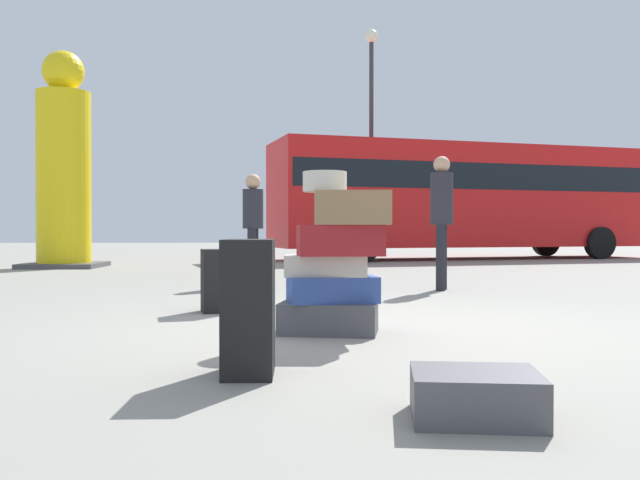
% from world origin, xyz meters
% --- Properties ---
extents(ground_plane, '(80.00, 80.00, 0.00)m').
position_xyz_m(ground_plane, '(0.00, 0.00, 0.00)').
color(ground_plane, gray).
extents(suitcase_tower, '(0.87, 0.61, 1.24)m').
position_xyz_m(suitcase_tower, '(-0.25, -0.27, 0.53)').
color(suitcase_tower, '#4C4C51').
rests_on(suitcase_tower, ground).
extents(suitcase_charcoal_white_trunk, '(0.59, 0.50, 0.20)m').
position_xyz_m(suitcase_charcoal_white_trunk, '(0.18, -2.65, 0.10)').
color(suitcase_charcoal_white_trunk, '#4C4C51').
rests_on(suitcase_charcoal_white_trunk, ground).
extents(suitcase_slate_right_side, '(0.68, 0.59, 0.25)m').
position_xyz_m(suitcase_slate_right_side, '(-0.18, 2.34, 0.12)').
color(suitcase_slate_right_side, gray).
rests_on(suitcase_slate_right_side, ground).
extents(suitcase_black_foreground_near, '(0.37, 0.39, 0.61)m').
position_xyz_m(suitcase_black_foreground_near, '(-1.29, 1.19, 0.31)').
color(suitcase_black_foreground_near, black).
rests_on(suitcase_black_foreground_near, ground).
extents(suitcase_black_behind_tower, '(0.28, 0.43, 0.74)m').
position_xyz_m(suitcase_black_behind_tower, '(-0.82, -1.72, 0.37)').
color(suitcase_black_behind_tower, black).
rests_on(suitcase_black_behind_tower, ground).
extents(person_bearded_onlooker, '(0.30, 0.33, 1.78)m').
position_xyz_m(person_bearded_onlooker, '(1.44, 3.49, 1.07)').
color(person_bearded_onlooker, black).
rests_on(person_bearded_onlooker, ground).
extents(person_tourist_with_camera, '(0.30, 0.34, 1.61)m').
position_xyz_m(person_tourist_with_camera, '(-1.11, 4.43, 0.96)').
color(person_tourist_with_camera, black).
rests_on(person_tourist_with_camera, ground).
extents(yellow_dummy_statue, '(1.59, 1.59, 4.67)m').
position_xyz_m(yellow_dummy_statue, '(-5.44, 9.48, 2.09)').
color(yellow_dummy_statue, yellow).
rests_on(yellow_dummy_statue, ground).
extents(parked_bus, '(11.23, 5.11, 3.15)m').
position_xyz_m(parked_bus, '(4.41, 13.56, 1.84)').
color(parked_bus, red).
rests_on(parked_bus, ground).
extents(lamp_post, '(0.36, 0.36, 6.29)m').
position_xyz_m(lamp_post, '(1.68, 13.08, 4.09)').
color(lamp_post, '#333338').
rests_on(lamp_post, ground).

